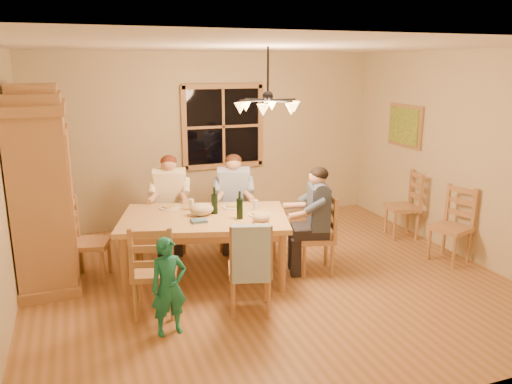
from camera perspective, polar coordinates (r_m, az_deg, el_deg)
name	(u,v)px	position (r m, az deg, el deg)	size (l,w,h in m)	color
floor	(267,279)	(6.09, 1.24, -9.96)	(5.50, 5.50, 0.00)	olive
ceiling	(268,46)	(5.55, 1.39, 16.33)	(5.50, 5.00, 0.02)	white
wall_back	(211,139)	(8.02, -5.21, 6.01)	(5.50, 0.02, 2.70)	beige
wall_right	(462,155)	(7.13, 22.45, 3.92)	(0.02, 5.00, 2.70)	beige
window	(223,127)	(8.01, -3.78, 7.47)	(1.30, 0.06, 1.30)	black
painting	(405,126)	(7.99, 16.66, 7.25)	(0.06, 0.78, 0.64)	#9B7143
chandelier	(268,105)	(5.57, 1.35, 9.91)	(0.77, 0.68, 0.71)	black
armoire	(44,193)	(6.29, -23.08, -0.16)	(0.66, 1.40, 2.30)	#9B7143
dining_table	(204,224)	(6.00, -5.91, -3.63)	(2.20, 1.68, 0.76)	tan
chair_far_left	(172,229)	(7.02, -9.63, -4.15)	(0.54, 0.52, 0.99)	#AD774C
chair_far_right	(234,227)	(6.99, -2.52, -4.04)	(0.54, 0.52, 0.99)	#AD774C
chair_near_left	(155,286)	(5.32, -11.43, -10.47)	(0.54, 0.52, 0.99)	#AD774C
chair_near_right	(250,283)	(5.28, -0.70, -10.35)	(0.54, 0.52, 0.99)	#AD774C
chair_end_left	(91,255)	(6.31, -18.30, -6.85)	(0.52, 0.54, 0.99)	#AD774C
chair_end_right	(315,249)	(6.23, 6.82, -6.49)	(0.52, 0.54, 0.99)	#AD774C
adult_woman	(170,191)	(6.87, -9.82, 0.10)	(0.48, 0.51, 0.87)	#F7E8BF
adult_plaid_man	(234,190)	(6.84, -2.57, 0.24)	(0.48, 0.51, 0.87)	#33538E
adult_slate_man	(317,207)	(6.06, 6.97, -1.73)	(0.51, 0.48, 0.87)	#3E4B64
towel	(251,254)	(4.95, -0.57, -7.09)	(0.38, 0.10, 0.58)	#9CBBD4
wine_bottle_a	(215,200)	(6.01, -4.76, -0.97)	(0.08, 0.08, 0.33)	black
wine_bottle_b	(240,205)	(5.80, -1.88, -1.50)	(0.08, 0.08, 0.33)	black
plate_woman	(169,208)	(6.35, -9.89, -1.76)	(0.26, 0.26, 0.02)	white
plate_plaid	(233,207)	(6.29, -2.68, -1.69)	(0.26, 0.26, 0.02)	white
plate_slate	(259,214)	(5.97, 0.34, -2.58)	(0.26, 0.26, 0.02)	white
wine_glass_a	(191,205)	(6.21, -7.38, -1.43)	(0.06, 0.06, 0.14)	silver
wine_glass_b	(256,206)	(6.12, -0.02, -1.57)	(0.06, 0.06, 0.14)	silver
cap	(261,218)	(5.69, 0.59, -2.96)	(0.20, 0.20, 0.11)	tan
napkin	(199,221)	(5.75, -6.54, -3.29)	(0.18, 0.14, 0.03)	slate
cloth_bundle	(202,209)	(5.97, -6.21, -1.98)	(0.28, 0.22, 0.15)	tan
child	(169,287)	(4.85, -9.95, -10.60)	(0.35, 0.23, 0.96)	#1A7860
chair_spare_front	(449,239)	(6.99, 21.24, -5.04)	(0.53, 0.55, 0.99)	#AD774C
chair_spare_back	(402,217)	(7.75, 16.30, -2.76)	(0.52, 0.53, 0.99)	#AD774C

